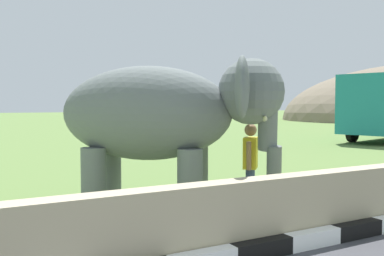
{
  "coord_description": "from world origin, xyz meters",
  "views": [
    {
      "loc": [
        -1.71,
        -0.42,
        2.02
      ],
      "look_at": [
        2.12,
        6.4,
        1.6
      ],
      "focal_mm": 41.7,
      "sensor_mm": 36.0,
      "label": 1
    }
  ],
  "objects": [
    {
      "name": "elephant",
      "position": [
        1.81,
        6.78,
        1.82
      ],
      "size": [
        3.93,
        3.66,
        2.82
      ],
      "color": "slate",
      "rests_on": "ground_plane"
    },
    {
      "name": "barrier_parapet",
      "position": [
        2.0,
        4.44,
        0.5
      ],
      "size": [
        28.0,
        0.36,
        1.0
      ],
      "primitive_type": "cube",
      "color": "tan",
      "rests_on": "ground_plane"
    },
    {
      "name": "person_handler",
      "position": [
        3.3,
        6.27,
        0.93
      ],
      "size": [
        0.51,
        0.54,
        1.66
      ],
      "color": "navy",
      "rests_on": "ground_plane"
    }
  ]
}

